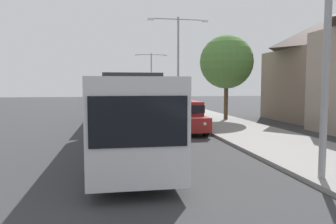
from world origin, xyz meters
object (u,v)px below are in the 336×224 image
(bus_second_in_line, at_px, (120,100))
(bus_middle, at_px, (118,95))
(white_suv, at_px, (185,116))
(roadside_tree, at_px, (227,62))
(streetlamp_near, at_px, (329,0))
(streetlamp_far, at_px, (151,73))
(bus_rear, at_px, (116,91))
(bus_fourth_in_line, at_px, (117,92))
(bus_lead, at_px, (128,113))
(box_truck_oncoming, at_px, (101,91))
(streetlamp_mid, at_px, (178,56))

(bus_second_in_line, bearing_deg, bus_middle, 90.00)
(white_suv, bearing_deg, roadside_tree, 50.19)
(white_suv, distance_m, streetlamp_near, 11.34)
(streetlamp_far, distance_m, roadside_tree, 26.04)
(bus_middle, height_order, bus_rear, same)
(bus_second_in_line, distance_m, bus_fourth_in_line, 27.30)
(bus_lead, bearing_deg, box_truck_oncoming, 93.16)
(bus_rear, relative_size, white_suv, 2.36)
(bus_second_in_line, height_order, bus_rear, same)
(bus_middle, bearing_deg, streetlamp_mid, -63.35)
(streetlamp_mid, bearing_deg, bus_second_in_line, -150.04)
(bus_second_in_line, height_order, white_suv, bus_second_in_line)
(bus_rear, height_order, white_suv, bus_rear)
(bus_middle, distance_m, bus_fourth_in_line, 13.43)
(bus_lead, bearing_deg, bus_second_in_line, 90.00)
(streetlamp_near, distance_m, streetlamp_mid, 20.87)
(white_suv, xyz_separation_m, streetlamp_mid, (1.70, 10.47, 4.51))
(bus_rear, relative_size, streetlamp_mid, 1.27)
(streetlamp_far, bearing_deg, streetlamp_near, -90.00)
(bus_second_in_line, relative_size, bus_fourth_in_line, 1.02)
(streetlamp_far, bearing_deg, roadside_tree, -83.72)
(bus_fourth_in_line, height_order, box_truck_oncoming, bus_fourth_in_line)
(roadside_tree, bearing_deg, bus_lead, -126.96)
(streetlamp_far, bearing_deg, bus_lead, -98.34)
(bus_second_in_line, xyz_separation_m, bus_middle, (-0.00, 13.87, -0.00))
(streetlamp_near, xyz_separation_m, streetlamp_mid, (-0.00, 20.87, 0.32))
(bus_rear, xyz_separation_m, box_truck_oncoming, (-3.30, 6.10, 0.01))
(bus_second_in_line, height_order, streetlamp_near, streetlamp_near)
(roadside_tree, bearing_deg, bus_middle, 117.61)
(bus_lead, distance_m, streetlamp_mid, 17.30)
(bus_middle, xyz_separation_m, streetlamp_mid, (5.40, -10.76, 3.85))
(white_suv, xyz_separation_m, box_truck_oncoming, (-7.00, 54.23, 0.67))
(bus_second_in_line, height_order, bus_middle, same)
(bus_rear, distance_m, streetlamp_near, 58.88)
(bus_fourth_in_line, height_order, streetlamp_near, streetlamp_near)
(bus_second_in_line, distance_m, roadside_tree, 8.97)
(streetlamp_near, relative_size, streetlamp_mid, 0.93)
(bus_lead, relative_size, box_truck_oncoming, 1.61)
(bus_second_in_line, relative_size, box_truck_oncoming, 1.71)
(bus_second_in_line, distance_m, streetlamp_far, 24.78)
(white_suv, distance_m, roadside_tree, 7.98)
(bus_lead, bearing_deg, bus_rear, 90.00)
(white_suv, bearing_deg, streetlamp_mid, 80.78)
(bus_rear, xyz_separation_m, streetlamp_near, (5.40, -58.52, 3.54))
(bus_middle, height_order, bus_fourth_in_line, same)
(bus_second_in_line, height_order, streetlamp_far, streetlamp_far)
(white_suv, bearing_deg, bus_fourth_in_line, 96.09)
(bus_fourth_in_line, bearing_deg, streetlamp_near, -83.17)
(white_suv, bearing_deg, bus_second_in_line, 116.68)
(bus_middle, xyz_separation_m, streetlamp_far, (5.40, 10.11, 3.15))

